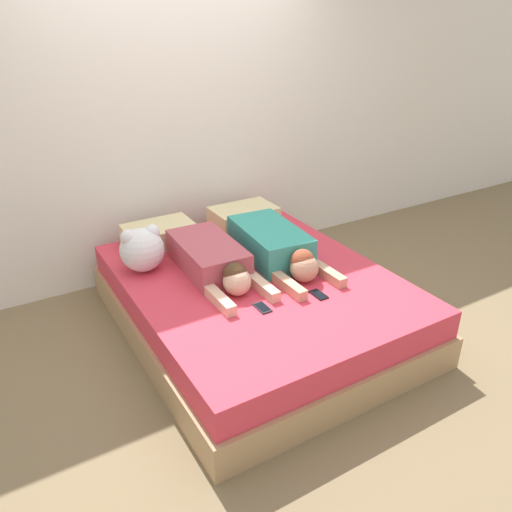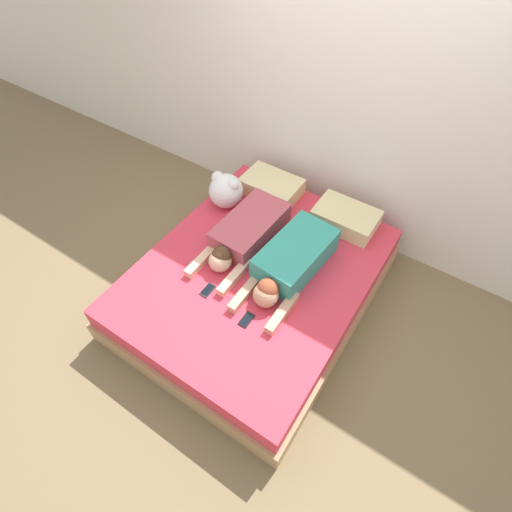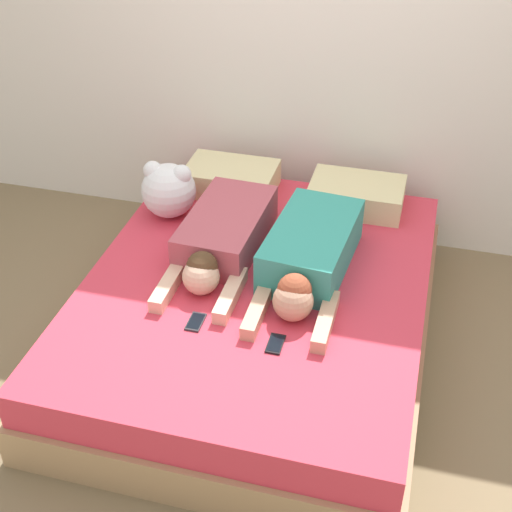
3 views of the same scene
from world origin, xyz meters
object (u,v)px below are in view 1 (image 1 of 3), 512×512
person_right (276,247)px  cell_phone_right (319,295)px  bed (256,302)px  pillow_head_left (160,234)px  pillow_head_right (244,216)px  person_left (213,260)px  plush_toy (142,249)px  cell_phone_left (262,308)px

person_right → cell_phone_right: size_ratio=7.89×
bed → pillow_head_left: pillow_head_left is taller
pillow_head_right → person_left: size_ratio=0.53×
person_right → plush_toy: (-0.88, 0.36, 0.05)m
pillow_head_left → person_right: (0.62, -0.73, 0.03)m
person_left → cell_phone_left: 0.58m
pillow_head_left → pillow_head_right: same height
pillow_head_left → cell_phone_right: (0.59, -1.29, -0.07)m
pillow_head_left → person_left: 0.68m
bed → person_right: 0.42m
person_right → plush_toy: 0.96m
cell_phone_left → plush_toy: plush_toy is taller
cell_phone_right → person_right: bearing=86.8°
bed → cell_phone_right: bearing=-64.7°
bed → pillow_head_left: size_ratio=4.03×
bed → cell_phone_left: (-0.19, -0.39, 0.22)m
cell_phone_right → pillow_head_right: bearing=82.4°
cell_phone_left → pillow_head_left: bearing=98.9°
person_right → cell_phone_right: 0.57m
bed → pillow_head_right: pillow_head_right is taller
bed → cell_phone_left: cell_phone_left is taller
person_left → person_right: bearing=-7.6°
pillow_head_right → person_right: (-0.14, -0.73, 0.03)m
bed → person_right: person_right is taller
pillow_head_right → cell_phone_right: (-0.17, -1.29, -0.07)m
pillow_head_left → cell_phone_right: bearing=-65.4°
cell_phone_left → plush_toy: 1.00m
plush_toy → person_left: bearing=-36.6°
pillow_head_right → cell_phone_right: size_ratio=4.13×
person_right → cell_phone_left: (-0.43, -0.51, -0.11)m
bed → person_left: person_left is taller
person_left → pillow_head_left: bearing=102.3°
pillow_head_left → pillow_head_right: (0.76, 0.00, 0.00)m
pillow_head_right → pillow_head_left: bearing=180.0°
person_right → cell_phone_right: bearing=-93.2°
person_left → cell_phone_left: bearing=-85.2°
person_left → plush_toy: 0.51m
pillow_head_right → cell_phone_left: bearing=-114.7°
pillow_head_left → pillow_head_right: bearing=0.0°
person_right → plush_toy: size_ratio=3.14×
pillow_head_left → person_left: (0.14, -0.66, 0.02)m
cell_phone_left → person_left: bearing=94.8°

